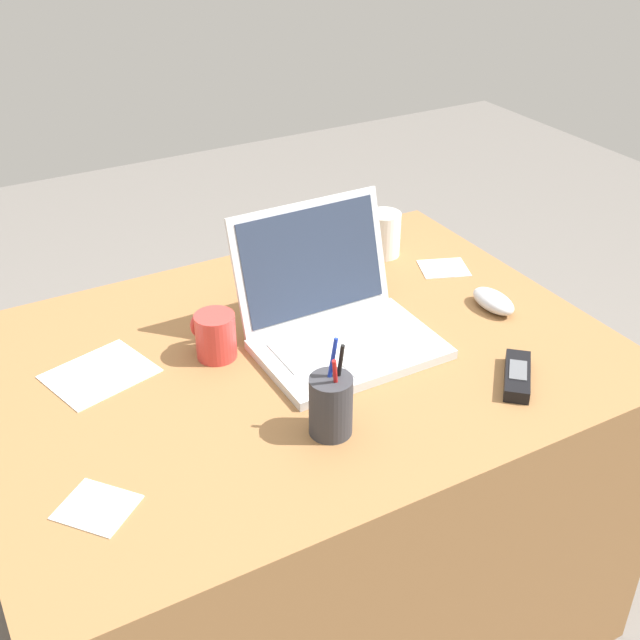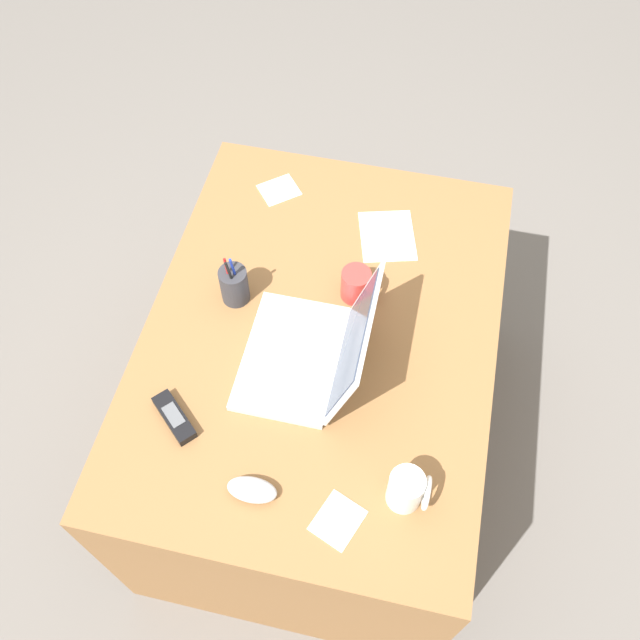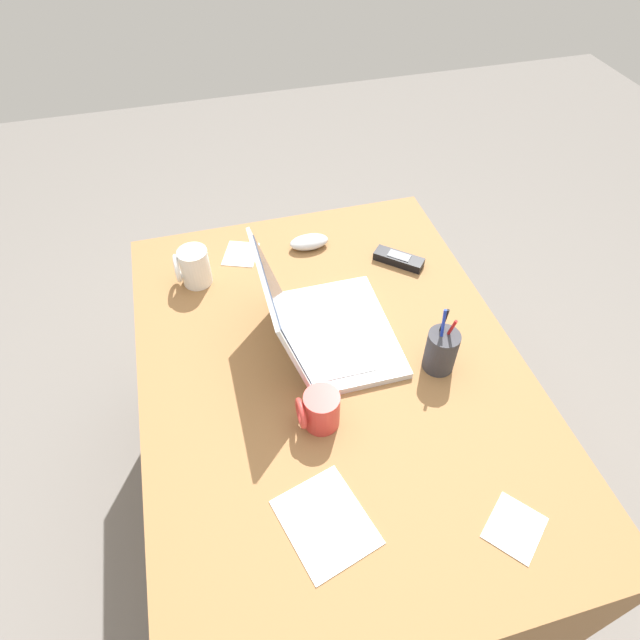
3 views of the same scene
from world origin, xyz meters
The scene contains 11 objects.
ground_plane centered at (0.00, 0.00, 0.00)m, with size 6.00×6.00×0.00m, color slate.
desk centered at (0.00, 0.00, 0.35)m, with size 1.19×0.88×0.70m, color olive.
laptop centered at (0.09, 0.00, 0.75)m, with size 0.33×0.30×0.24m.
computer_mouse centered at (0.44, -0.05, 0.72)m, with size 0.06×0.11×0.04m, color silver.
coffee_mug_white centered at (0.38, 0.27, 0.75)m, with size 0.08×0.09×0.10m.
coffee_mug_tall centered at (-0.13, 0.07, 0.75)m, with size 0.08×0.09×0.09m.
cordless_phone centered at (0.31, -0.28, 0.71)m, with size 0.12×0.13×0.03m.
pen_holder centered at (-0.05, -0.24, 0.76)m, with size 0.07×0.07×0.18m.
paper_note_near_laptop centered at (-0.44, -0.22, 0.70)m, with size 0.09×0.10×0.00m, color white.
paper_note_left centered at (0.46, 0.14, 0.70)m, with size 0.10×0.09×0.00m, color white.
paper_note_right centered at (-0.34, 0.11, 0.70)m, with size 0.18×0.15×0.00m, color white.
Camera 3 is at (-0.72, 0.23, 1.68)m, focal length 30.06 mm.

